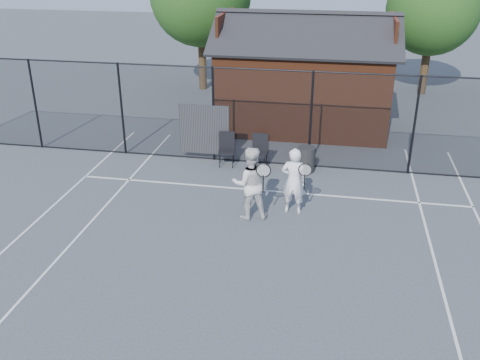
% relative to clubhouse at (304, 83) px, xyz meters
% --- Properties ---
extents(ground, '(80.00, 80.00, 0.00)m').
position_rel_clubhouse_xyz_m(ground, '(-0.50, -9.00, -1.61)').
color(ground, '#3F4448').
rests_on(ground, ground).
extents(court_lines, '(11.02, 18.00, 0.01)m').
position_rel_clubhouse_xyz_m(court_lines, '(-0.50, -10.32, -1.60)').
color(court_lines, silver).
rests_on(court_lines, ground).
extents(fence, '(22.04, 3.00, 3.00)m').
position_rel_clubhouse_xyz_m(fence, '(-0.80, -4.00, -0.16)').
color(fence, black).
rests_on(fence, ground).
extents(clubhouse, '(6.50, 4.36, 4.19)m').
position_rel_clubhouse_xyz_m(clubhouse, '(0.00, 0.00, 0.00)').
color(clubhouse, '#602C16').
rests_on(clubhouse, ground).
extents(tree_right, '(3.97, 3.97, 5.70)m').
position_rel_clubhouse_xyz_m(tree_right, '(5.00, 5.50, 2.10)').
color(tree_right, black).
rests_on(tree_right, ground).
extents(player_front, '(0.79, 0.59, 1.76)m').
position_rel_clubhouse_xyz_m(player_front, '(0.30, -7.13, -0.72)').
color(player_front, white).
rests_on(player_front, ground).
extents(player_back, '(1.11, 0.95, 1.89)m').
position_rel_clubhouse_xyz_m(player_back, '(-0.74, -7.60, -0.66)').
color(player_back, silver).
rests_on(player_back, ground).
extents(chair_left, '(0.55, 0.57, 1.02)m').
position_rel_clubhouse_xyz_m(chair_left, '(-2.02, -4.40, -1.10)').
color(chair_left, black).
rests_on(chair_left, ground).
extents(chair_right, '(0.52, 0.54, 1.03)m').
position_rel_clubhouse_xyz_m(chair_right, '(-1.00, -4.40, -1.09)').
color(chair_right, black).
rests_on(chair_right, ground).
extents(waste_bin, '(0.58, 0.58, 0.77)m').
position_rel_clubhouse_xyz_m(waste_bin, '(0.45, -4.40, -1.22)').
color(waste_bin, black).
rests_on(waste_bin, ground).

